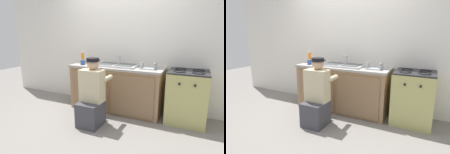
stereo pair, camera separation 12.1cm
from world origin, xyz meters
The scene contains 12 objects.
ground_plane centered at (0.00, 0.00, 0.00)m, with size 12.00×12.00×0.00m, color gray.
back_wall centered at (0.00, 0.65, 1.25)m, with size 6.00×0.10×2.50m, color silver.
counter_cabinet centered at (0.00, 0.29, 0.42)m, with size 1.76×0.62×0.83m.
countertop centered at (0.00, 0.30, 0.85)m, with size 1.80×0.62×0.04m, color #9E9993.
sink_double_basin centered at (0.00, 0.30, 0.89)m, with size 0.80×0.44×0.19m.
stove_range centered at (1.30, 0.30, 0.44)m, with size 0.63×0.62×0.90m.
plumber_person centered at (-0.10, -0.46, 0.46)m, with size 0.42×0.61×1.10m.
soap_bottle_orange centered at (-0.75, 0.29, 0.99)m, with size 0.06×0.06×0.25m.
water_glass centered at (-0.53, 0.26, 0.92)m, with size 0.06×0.06×0.10m.
dish_rack_tray centered at (0.63, 0.28, 0.90)m, with size 0.28×0.22×0.11m.
cell_phone centered at (-0.63, 0.37, 0.88)m, with size 0.07×0.14×0.01m.
coffee_mug centered at (-0.67, 0.16, 0.92)m, with size 0.13×0.08×0.09m.
Camera 2 is at (1.52, -2.88, 1.48)m, focal length 30.00 mm.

